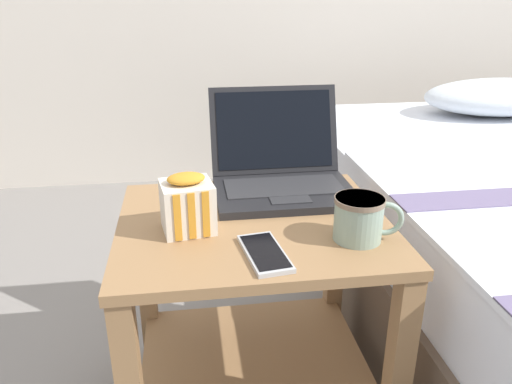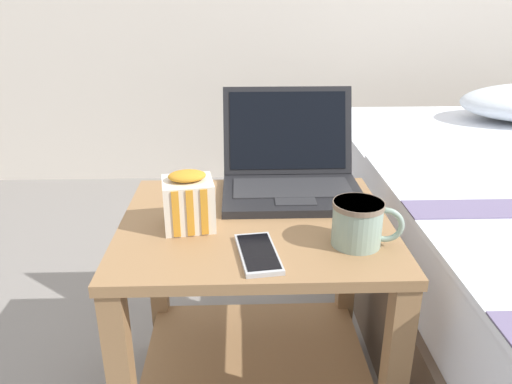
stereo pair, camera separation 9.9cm
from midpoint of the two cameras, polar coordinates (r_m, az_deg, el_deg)
The scene contains 5 objects.
bedside_table at distance 1.15m, azimuth -2.79°, elevation -11.55°, with size 0.57×0.49×0.50m.
laptop at distance 1.20m, azimuth 0.53°, elevation 2.37°, with size 0.32×0.30×0.23m.
mug_front_left at distance 0.97m, azimuth 8.98°, elevation -2.83°, with size 0.13×0.10×0.09m.
snack_bag at distance 1.01m, azimuth -10.64°, elevation -1.49°, with size 0.11×0.11×0.12m.
cell_phone at distance 0.92m, azimuth -2.07°, elevation -7.07°, with size 0.09×0.16×0.01m.
Camera 1 is at (-0.13, -0.94, 0.96)m, focal length 35.00 mm.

